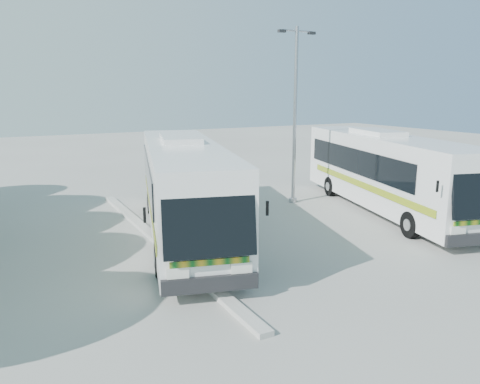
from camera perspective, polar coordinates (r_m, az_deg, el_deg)
ground at (r=17.21m, az=-0.53°, el=-6.85°), size 100.00×100.00×0.00m
kerb_divider at (r=18.11m, az=-10.00°, el=-5.81°), size 0.40×16.00×0.15m
coach_main at (r=18.44m, az=-6.84°, el=0.78°), size 5.99×13.32×3.63m
coach_adjacent at (r=23.11m, az=17.41°, el=2.53°), size 5.81×13.08×3.57m
lamppost at (r=23.63m, az=6.73°, el=10.08°), size 2.11×0.21×8.64m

